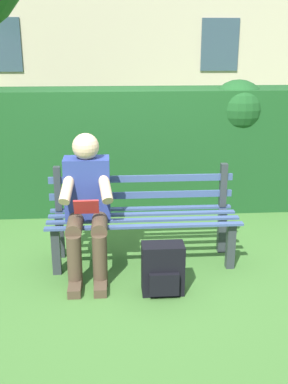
{
  "coord_description": "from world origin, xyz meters",
  "views": [
    {
      "loc": [
        0.26,
        3.69,
        1.86
      ],
      "look_at": [
        0.0,
        0.1,
        0.69
      ],
      "focal_mm": 42.79,
      "sensor_mm": 36.0,
      "label": 1
    }
  ],
  "objects": [
    {
      "name": "ground",
      "position": [
        0.0,
        0.0,
        0.0
      ],
      "size": [
        60.0,
        60.0,
        0.0
      ],
      "primitive_type": "plane",
      "color": "#3D6B2D"
    },
    {
      "name": "park_bench",
      "position": [
        0.0,
        -0.06,
        0.41
      ],
      "size": [
        1.64,
        0.49,
        0.84
      ],
      "color": "#2D3338",
      "rests_on": "ground"
    },
    {
      "name": "person_seated",
      "position": [
        0.47,
        0.1,
        0.62
      ],
      "size": [
        0.44,
        0.73,
        1.17
      ],
      "color": "navy",
      "rests_on": "ground"
    },
    {
      "name": "hedge_backdrop",
      "position": [
        0.18,
        -1.48,
        0.73
      ],
      "size": [
        4.56,
        0.75,
        1.48
      ],
      "color": "#19471E",
      "rests_on": "ground"
    },
    {
      "name": "backpack",
      "position": [
        -0.11,
        0.53,
        0.2
      ],
      "size": [
        0.32,
        0.25,
        0.41
      ],
      "color": "black",
      "rests_on": "ground"
    }
  ]
}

